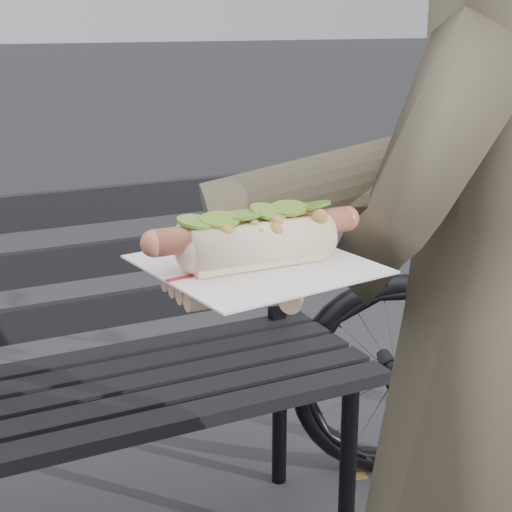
{
  "coord_description": "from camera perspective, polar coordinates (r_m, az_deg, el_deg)",
  "views": [
    {
      "loc": [
        -0.3,
        -0.61,
        1.24
      ],
      "look_at": [
        0.01,
        0.02,
        1.02
      ],
      "focal_mm": 55.0,
      "sensor_mm": 36.0,
      "label": 1
    }
  ],
  "objects": [
    {
      "name": "held_hotdog",
      "position": [
        0.88,
        9.14,
        4.8
      ],
      "size": [
        0.62,
        0.31,
        0.2
      ],
      "color": "#484130"
    },
    {
      "name": "park_bench",
      "position": [
        1.75,
        -16.97,
        -7.94
      ],
      "size": [
        1.5,
        0.44,
        0.88
      ],
      "color": "black",
      "rests_on": "ground"
    },
    {
      "name": "person",
      "position": [
        1.11,
        15.9,
        -7.13
      ],
      "size": [
        0.69,
        0.59,
        1.6
      ],
      "primitive_type": "imported",
      "rotation": [
        0.0,
        0.0,
        3.57
      ],
      "color": "#484130",
      "rests_on": "ground"
    }
  ]
}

